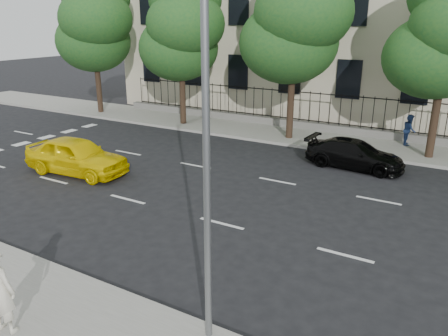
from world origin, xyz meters
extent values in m
plane|color=black|center=(0.00, 0.00, 0.00)|extent=(120.00, 120.00, 0.00)
cube|color=gray|center=(0.00, 14.00, 0.07)|extent=(60.00, 4.00, 0.15)
cube|color=slate|center=(0.00, 15.70, 0.35)|extent=(30.00, 0.50, 0.40)
cube|color=black|center=(0.00, 15.70, 0.65)|extent=(28.80, 0.05, 0.05)
cube|color=black|center=(0.00, 15.70, 2.25)|extent=(28.80, 0.05, 0.05)
cylinder|color=slate|center=(2.50, -2.30, 4.15)|extent=(0.14, 0.14, 8.00)
cylinder|color=#382619|center=(-16.00, 13.20, 1.72)|extent=(0.36, 0.36, 3.15)
ellipsoid|color=#1A4F20|center=(-16.40, 13.50, 4.86)|extent=(4.94, 4.94, 4.06)
ellipsoid|color=#1A4F20|center=(-15.50, 13.00, 6.29)|extent=(4.68, 4.68, 3.85)
cylinder|color=#382619|center=(-9.00, 13.20, 1.64)|extent=(0.36, 0.36, 2.97)
ellipsoid|color=#1A4F20|center=(-9.40, 13.50, 4.62)|extent=(4.75, 4.75, 3.90)
ellipsoid|color=#1A4F20|center=(-8.50, 13.00, 6.00)|extent=(4.50, 4.50, 3.70)
cylinder|color=#382619|center=(-2.00, 13.20, 1.81)|extent=(0.36, 0.36, 3.32)
ellipsoid|color=#1A4F20|center=(-2.40, 13.50, 5.09)|extent=(5.13, 5.13, 4.21)
ellipsoid|color=#1A4F20|center=(-1.50, 13.00, 6.58)|extent=(4.86, 4.86, 4.00)
cylinder|color=#382619|center=(5.00, 13.20, 1.69)|extent=(0.36, 0.36, 3.08)
ellipsoid|color=#1A4F20|center=(4.60, 13.50, 4.67)|extent=(4.56, 4.56, 3.74)
imported|color=#F9D801|center=(-7.79, 3.63, 0.78)|extent=(4.73, 2.22, 1.56)
imported|color=black|center=(2.24, 10.30, 0.62)|extent=(4.38, 1.99, 1.24)
imported|color=silver|center=(-1.20, -4.28, 1.08)|extent=(0.75, 0.57, 1.87)
imported|color=navy|center=(3.81, 14.93, 0.93)|extent=(0.73, 0.86, 1.57)
camera|label=1|loc=(6.44, -8.51, 6.26)|focal=35.00mm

